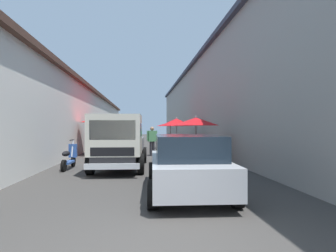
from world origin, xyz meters
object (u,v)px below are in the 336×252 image
at_px(vendor_in_shade, 152,139).
at_px(fruit_stall_far_right, 196,128).
at_px(fruit_stall_mid_lane, 104,124).
at_px(delivery_truck, 118,143).
at_px(fruit_stall_near_right, 170,128).
at_px(vendor_by_crates, 124,137).
at_px(hatchback_car, 187,164).
at_px(fruit_stall_near_left, 115,125).
at_px(fruit_stall_far_left, 176,126).
at_px(plastic_stool, 125,154).
at_px(parked_scooter, 69,158).

bearing_deg(vendor_in_shade, fruit_stall_far_right, -151.30).
bearing_deg(vendor_in_shade, fruit_stall_mid_lane, 75.91).
bearing_deg(delivery_truck, fruit_stall_near_right, -16.34).
distance_m(delivery_truck, vendor_by_crates, 10.62).
relative_size(fruit_stall_near_right, hatchback_car, 0.54).
relative_size(fruit_stall_mid_lane, hatchback_car, 0.67).
distance_m(fruit_stall_near_left, fruit_stall_far_left, 4.21).
height_order(fruit_stall_near_left, fruit_stall_near_right, fruit_stall_near_left).
relative_size(fruit_stall_far_left, plastic_stool, 5.27).
distance_m(fruit_stall_near_left, parked_scooter, 7.87).
relative_size(fruit_stall_mid_lane, vendor_in_shade, 1.60).
xyz_separation_m(fruit_stall_near_left, fruit_stall_far_left, (-1.05, -4.08, -0.02)).
xyz_separation_m(fruit_stall_far_left, delivery_truck, (-7.38, 3.14, -0.70)).
bearing_deg(delivery_truck, fruit_stall_near_left, 6.32).
xyz_separation_m(fruit_stall_far_left, fruit_stall_far_right, (-5.47, -0.18, -0.14)).
relative_size(fruit_stall_mid_lane, fruit_stall_far_left, 1.16).
relative_size(fruit_stall_far_right, plastic_stool, 4.97).
height_order(fruit_stall_near_right, hatchback_car, fruit_stall_near_right).
relative_size(vendor_by_crates, parked_scooter, 0.90).
distance_m(fruit_stall_near_right, vendor_in_shade, 5.34).
height_order(fruit_stall_near_left, parked_scooter, fruit_stall_near_left).
relative_size(fruit_stall_far_left, vendor_in_shade, 1.37).
xyz_separation_m(fruit_stall_far_left, hatchback_car, (-10.92, 1.15, -1.00)).
xyz_separation_m(fruit_stall_mid_lane, hatchback_car, (-9.54, -3.36, -1.07)).
height_order(fruit_stall_near_left, vendor_by_crates, fruit_stall_near_left).
distance_m(fruit_stall_mid_lane, fruit_stall_far_right, 6.22).
xyz_separation_m(fruit_stall_far_right, delivery_truck, (-1.91, 3.32, -0.56)).
bearing_deg(fruit_stall_far_right, hatchback_car, 166.30).
distance_m(hatchback_car, delivery_truck, 4.07).
bearing_deg(vendor_in_shade, delivery_truck, 164.52).
xyz_separation_m(fruit_stall_near_left, fruit_stall_near_right, (1.93, -3.97, -0.21)).
height_order(fruit_stall_near_left, plastic_stool, fruit_stall_near_left).
xyz_separation_m(delivery_truck, vendor_by_crates, (10.60, 0.45, -0.17)).
relative_size(delivery_truck, parked_scooter, 2.95).
distance_m(fruit_stall_mid_lane, fruit_stall_near_right, 6.20).
distance_m(vendor_in_shade, plastic_stool, 2.49).
bearing_deg(vendor_by_crates, delivery_truck, -177.57).
bearing_deg(fruit_stall_near_right, fruit_stall_far_right, -178.10).
relative_size(vendor_in_shade, plastic_stool, 3.83).
distance_m(fruit_stall_near_left, hatchback_car, 12.36).
bearing_deg(fruit_stall_far_right, fruit_stall_mid_lane, 48.84).
height_order(fruit_stall_far_right, plastic_stool, fruit_stall_far_right).
xyz_separation_m(fruit_stall_far_right, hatchback_car, (-5.45, 1.33, -0.86)).
bearing_deg(fruit_stall_near_left, fruit_stall_mid_lane, 169.96).
bearing_deg(plastic_stool, fruit_stall_near_right, -23.02).
xyz_separation_m(fruit_stall_near_left, fruit_stall_far_right, (-6.52, -4.25, -0.16)).
distance_m(fruit_stall_near_left, fruit_stall_near_right, 4.42).
distance_m(fruit_stall_far_right, fruit_stall_near_right, 8.46).
distance_m(fruit_stall_far_left, hatchback_car, 11.02).
height_order(vendor_by_crates, parked_scooter, vendor_by_crates).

